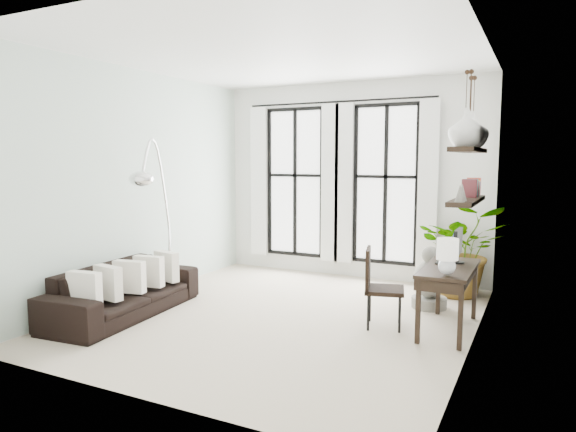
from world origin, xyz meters
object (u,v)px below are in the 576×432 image
Objects in this scene: sofa at (124,290)px; desk_chair at (377,282)px; desk at (448,271)px; arc_lamp at (155,177)px; plant at (462,250)px; buddha at (430,282)px.

desk_chair is at bearing -76.42° from sofa.
arc_lamp reaches higher than desk.
plant reaches higher than desk_chair.
sofa is at bearing -101.04° from arc_lamp.
buddha is (3.27, 1.51, -1.37)m from arc_lamp.
plant is 0.93m from buddha.
buddha is (3.37, 2.03, 0.03)m from sofa.
arc_lamp is (-2.87, -0.46, 1.19)m from desk_chair.
buddha reaches higher than sofa.
arc_lamp is (-3.64, -0.61, 1.01)m from desk.
buddha is (-0.37, 0.90, -0.36)m from desk.
desk_chair is (2.98, 0.98, 0.21)m from sofa.
desk_chair is 1.14m from buddha.
desk is 0.57× the size of arc_lamp.
sofa is 1.71× the size of desk.
arc_lamp reaches higher than desk_chair.
arc_lamp is at bearing 174.50° from desk_chair.
desk reaches higher than buddha.
plant is at bearing 33.28° from arc_lamp.
plant is 4.38m from arc_lamp.
plant is at bearing 71.06° from buddha.
desk is at bearing -67.56° from buddha.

